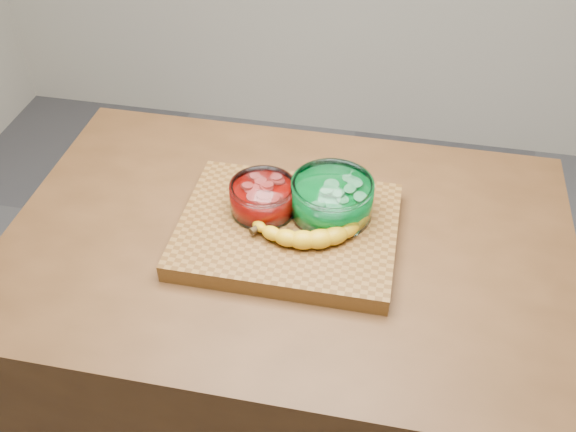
# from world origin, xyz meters

# --- Properties ---
(counter) EXTENTS (1.20, 0.80, 0.90)m
(counter) POSITION_xyz_m (0.00, 0.00, 0.45)
(counter) COLOR #513118
(counter) RESTS_ON ground
(cutting_board) EXTENTS (0.45, 0.35, 0.04)m
(cutting_board) POSITION_xyz_m (0.00, 0.00, 0.92)
(cutting_board) COLOR brown
(cutting_board) RESTS_ON counter
(bowl_red) EXTENTS (0.14, 0.14, 0.06)m
(bowl_red) POSITION_xyz_m (-0.06, 0.03, 0.97)
(bowl_red) COLOR white
(bowl_red) RESTS_ON cutting_board
(bowl_green) EXTENTS (0.17, 0.17, 0.08)m
(bowl_green) POSITION_xyz_m (0.08, 0.05, 0.98)
(bowl_green) COLOR white
(bowl_green) RESTS_ON cutting_board
(banana) EXTENTS (0.27, 0.17, 0.04)m
(banana) POSITION_xyz_m (0.05, -0.01, 0.96)
(banana) COLOR gold
(banana) RESTS_ON cutting_board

